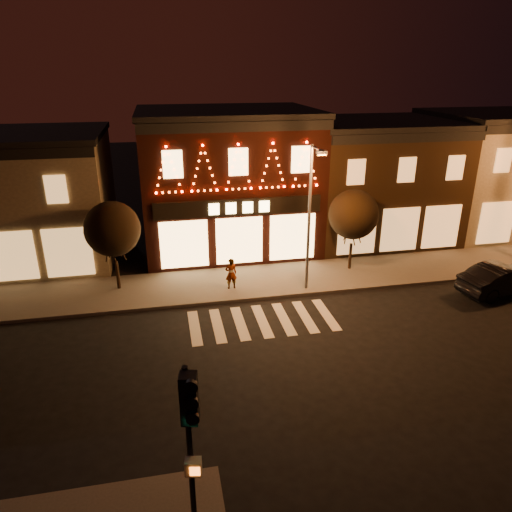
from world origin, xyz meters
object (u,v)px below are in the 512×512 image
object	(u,v)px
streetlamp_mid	(311,209)
traffic_signal_near	(190,431)
pedestrian	(231,274)
dark_sedan	(502,279)

from	to	relation	value
streetlamp_mid	traffic_signal_near	bearing A→B (deg)	-118.77
pedestrian	traffic_signal_near	bearing A→B (deg)	72.55
traffic_signal_near	dark_sedan	world-z (taller)	traffic_signal_near
dark_sedan	streetlamp_mid	bearing A→B (deg)	67.19
traffic_signal_near	dark_sedan	distance (m)	19.58
pedestrian	dark_sedan	bearing A→B (deg)	162.13
traffic_signal_near	pedestrian	distance (m)	14.26
dark_sedan	pedestrian	bearing A→B (deg)	66.54
traffic_signal_near	streetlamp_mid	size ratio (longest dim) A/B	0.69
streetlamp_mid	dark_sedan	xyz separation A→B (m)	(9.46, -1.96, -3.60)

